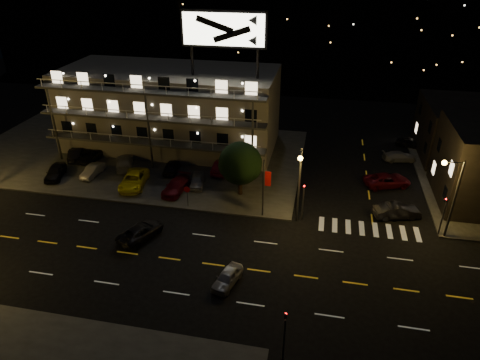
% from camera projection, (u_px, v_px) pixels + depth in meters
% --- Properties ---
extents(ground, '(140.00, 140.00, 0.00)m').
position_uv_depth(ground, '(191.00, 262.00, 37.44)').
color(ground, black).
rests_on(ground, ground).
extents(curb_nw, '(44.00, 24.00, 0.15)m').
position_uv_depth(curb_nw, '(135.00, 153.00, 57.09)').
color(curb_nw, '#333331').
rests_on(curb_nw, ground).
extents(motel, '(28.00, 13.80, 18.10)m').
position_uv_depth(motel, '(171.00, 108.00, 57.21)').
color(motel, gray).
rests_on(motel, ground).
extents(side_bldg_back, '(14.06, 12.00, 7.00)m').
position_uv_depth(side_bldg_back, '(479.00, 132.00, 54.66)').
color(side_bldg_back, black).
rests_on(side_bldg_back, ground).
extents(hill_backdrop, '(120.00, 25.00, 24.00)m').
position_uv_depth(hill_backdrop, '(257.00, 15.00, 92.25)').
color(hill_backdrop, black).
rests_on(hill_backdrop, ground).
extents(streetlight_nc, '(0.44, 1.92, 8.00)m').
position_uv_depth(streetlight_nc, '(299.00, 179.00, 40.43)').
color(streetlight_nc, '#2D2D30').
rests_on(streetlight_nc, ground).
extents(streetlight_ne, '(1.92, 0.44, 8.00)m').
position_uv_depth(streetlight_ne, '(452.00, 191.00, 38.36)').
color(streetlight_ne, '#2D2D30').
rests_on(streetlight_ne, ground).
extents(signal_nw, '(0.20, 0.27, 4.60)m').
position_uv_depth(signal_nw, '(303.00, 198.00, 41.96)').
color(signal_nw, '#2D2D30').
rests_on(signal_nw, ground).
extents(signal_sw, '(0.20, 0.27, 4.60)m').
position_uv_depth(signal_sw, '(285.00, 332.00, 27.32)').
color(signal_sw, '#2D2D30').
rests_on(signal_sw, ground).
extents(signal_ne, '(0.27, 0.20, 4.60)m').
position_uv_depth(signal_ne, '(444.00, 212.00, 39.69)').
color(signal_ne, '#2D2D30').
rests_on(signal_ne, ground).
extents(banner_north, '(0.83, 0.16, 6.40)m').
position_uv_depth(banner_north, '(264.00, 187.00, 42.16)').
color(banner_north, '#2D2D30').
rests_on(banner_north, ground).
extents(stop_sign, '(0.91, 0.11, 2.61)m').
position_uv_depth(stop_sign, '(187.00, 193.00, 44.53)').
color(stop_sign, '#2D2D30').
rests_on(stop_sign, ground).
extents(tree, '(4.86, 4.68, 6.11)m').
position_uv_depth(tree, '(240.00, 164.00, 45.81)').
color(tree, black).
rests_on(tree, curb_nw).
extents(lot_car_0, '(2.76, 4.57, 1.45)m').
position_uv_depth(lot_car_0, '(55.00, 172.00, 50.60)').
color(lot_car_0, black).
rests_on(lot_car_0, curb_nw).
extents(lot_car_1, '(1.56, 3.86, 1.25)m').
position_uv_depth(lot_car_1, '(93.00, 171.00, 51.09)').
color(lot_car_1, gray).
rests_on(lot_car_1, curb_nw).
extents(lot_car_2, '(3.27, 5.75, 1.52)m').
position_uv_depth(lot_car_2, '(134.00, 180.00, 48.75)').
color(lot_car_2, yellow).
rests_on(lot_car_2, curb_nw).
extents(lot_car_3, '(2.46, 4.91, 1.37)m').
position_uv_depth(lot_car_3, '(176.00, 186.00, 47.67)').
color(lot_car_3, '#580C16').
rests_on(lot_car_3, curb_nw).
extents(lot_car_4, '(2.16, 3.93, 1.27)m').
position_uv_depth(lot_car_4, '(197.00, 180.00, 48.92)').
color(lot_car_4, gray).
rests_on(lot_car_4, curb_nw).
extents(lot_car_5, '(3.10, 4.69, 1.46)m').
position_uv_depth(lot_car_5, '(76.00, 154.00, 55.06)').
color(lot_car_5, black).
rests_on(lot_car_5, curb_nw).
extents(lot_car_6, '(2.37, 5.04, 1.39)m').
position_uv_depth(lot_car_6, '(91.00, 154.00, 54.96)').
color(lot_car_6, black).
rests_on(lot_car_6, curb_nw).
extents(lot_car_7, '(3.85, 5.41, 1.46)m').
position_uv_depth(lot_car_7, '(125.00, 162.00, 52.91)').
color(lot_car_7, gray).
rests_on(lot_car_7, curb_nw).
extents(lot_car_8, '(2.08, 4.13, 1.35)m').
position_uv_depth(lot_car_8, '(171.00, 167.00, 51.85)').
color(lot_car_8, black).
rests_on(lot_car_8, curb_nw).
extents(lot_car_9, '(1.88, 4.72, 1.53)m').
position_uv_depth(lot_car_9, '(222.00, 166.00, 51.82)').
color(lot_car_9, '#580C16').
rests_on(lot_car_9, curb_nw).
extents(side_car_0, '(4.94, 2.86, 1.54)m').
position_uv_depth(side_car_0, '(397.00, 211.00, 43.23)').
color(side_car_0, black).
rests_on(side_car_0, ground).
extents(side_car_1, '(5.81, 4.08, 1.47)m').
position_uv_depth(side_car_1, '(387.00, 180.00, 49.07)').
color(side_car_1, '#580C16').
rests_on(side_car_1, ground).
extents(side_car_2, '(4.50, 2.62, 1.22)m').
position_uv_depth(side_car_2, '(399.00, 156.00, 54.98)').
color(side_car_2, gray).
rests_on(side_car_2, ground).
extents(side_car_3, '(4.06, 2.72, 1.29)m').
position_uv_depth(side_car_3, '(410.00, 143.00, 58.81)').
color(side_car_3, black).
rests_on(side_car_3, ground).
extents(road_car_east, '(2.32, 3.85, 1.23)m').
position_uv_depth(road_car_east, '(227.00, 278.00, 34.71)').
color(road_car_east, gray).
rests_on(road_car_east, ground).
extents(road_car_west, '(3.89, 5.32, 1.34)m').
position_uv_depth(road_car_west, '(141.00, 231.00, 40.28)').
color(road_car_west, black).
rests_on(road_car_west, ground).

